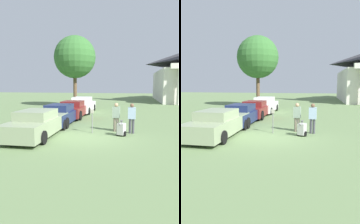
% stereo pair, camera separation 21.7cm
% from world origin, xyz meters
% --- Properties ---
extents(ground_plane, '(120.00, 120.00, 0.00)m').
position_xyz_m(ground_plane, '(0.00, 0.00, 0.00)').
color(ground_plane, '#607A4C').
extents(parked_car_sage, '(2.12, 5.25, 1.41)m').
position_xyz_m(parked_car_sage, '(-2.69, -0.21, 0.67)').
color(parked_car_sage, gray).
rests_on(parked_car_sage, ground_plane).
extents(parked_car_navy, '(2.00, 4.83, 1.40)m').
position_xyz_m(parked_car_navy, '(-2.69, 3.36, 0.66)').
color(parked_car_navy, '#19234C').
rests_on(parked_car_navy, ground_plane).
extents(parked_car_maroon, '(2.08, 4.70, 1.39)m').
position_xyz_m(parked_car_maroon, '(-2.69, 6.65, 0.66)').
color(parked_car_maroon, maroon).
rests_on(parked_car_maroon, ground_plane).
extents(parked_car_white, '(2.11, 5.23, 1.53)m').
position_xyz_m(parked_car_white, '(-2.69, 10.02, 0.70)').
color(parked_car_white, silver).
rests_on(parked_car_white, ground_plane).
extents(parking_meter, '(0.18, 0.09, 1.36)m').
position_xyz_m(parking_meter, '(0.02, 1.03, 0.95)').
color(parking_meter, slate).
rests_on(parking_meter, ground_plane).
extents(person_worker, '(0.44, 0.25, 1.68)m').
position_xyz_m(person_worker, '(1.31, 1.71, 0.96)').
color(person_worker, '#665B4C').
rests_on(person_worker, ground_plane).
extents(person_supervisor, '(0.43, 0.24, 1.70)m').
position_xyz_m(person_supervisor, '(2.21, 1.41, 0.97)').
color(person_supervisor, '#3F3F47').
rests_on(person_supervisor, ground_plane).
extents(equipment_cart, '(0.54, 1.00, 1.00)m').
position_xyz_m(equipment_cart, '(1.68, 0.66, 0.39)').
color(equipment_cart, '#B2B2AD').
rests_on(equipment_cart, ground_plane).
extents(shade_tree, '(5.11, 5.11, 8.61)m').
position_xyz_m(shade_tree, '(-4.91, 15.32, 6.04)').
color(shade_tree, brown).
rests_on(shade_tree, ground_plane).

